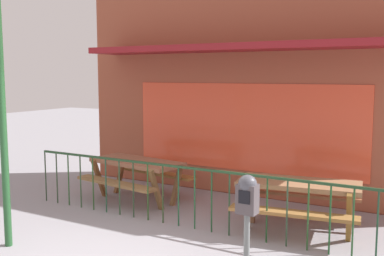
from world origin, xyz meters
name	(u,v)px	position (x,y,z in m)	size (l,w,h in m)	color
pub_storefront	(248,72)	(0.00, 4.40, 2.42)	(7.28, 1.43, 4.84)	#53241B
patio_fence_front	(186,186)	(0.00, 1.96, 0.66)	(6.14, 0.04, 0.97)	#1F3D22
picnic_table_left	(137,169)	(-1.58, 2.82, 0.61)	(1.97, 1.60, 0.79)	#8C5940
picnic_table_right	(299,192)	(1.56, 2.65, 0.61)	(1.98, 1.61, 0.79)	#8D6342
parking_meter_near	(247,211)	(1.92, -0.26, 1.15)	(0.18, 0.17, 1.49)	slate
street_lamp	(0,65)	(-1.78, 0.09, 2.51)	(0.28, 0.28, 3.82)	#23512A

